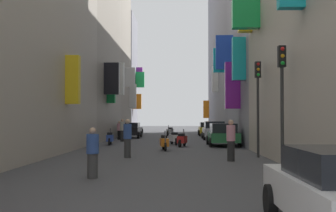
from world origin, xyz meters
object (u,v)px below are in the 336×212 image
pedestrian_far_away (119,130)px  traffic_light_far_corner (282,86)px  scooter_silver (170,131)px  pedestrian_crossing (128,138)px  pedestrian_near_right (231,140)px  parked_car_silver (214,130)px  scooter_orange (164,142)px  parked_car_yellow (207,129)px  scooter_blue (110,138)px  parked_car_black (130,130)px  scooter_red (182,140)px  scooter_white (174,138)px  scooter_black (140,131)px  parked_car_green (223,134)px  pedestrian_near_left (93,153)px  traffic_light_near_corner (258,92)px  pedestrian_mid_street (122,130)px

pedestrian_far_away → traffic_light_far_corner: bearing=-68.3°
scooter_silver → pedestrian_crossing: size_ratio=1.02×
pedestrian_crossing → pedestrian_near_right: 4.83m
traffic_light_far_corner → pedestrian_far_away: bearing=111.7°
parked_car_silver → scooter_orange: size_ratio=2.34×
scooter_orange → pedestrian_far_away: (-4.25, 12.38, 0.32)m
parked_car_yellow → scooter_orange: parked_car_yellow is taller
parked_car_silver → scooter_blue: 11.08m
parked_car_black → parked_car_silver: parked_car_silver is taller
scooter_silver → parked_car_silver: bearing=-64.2°
scooter_red → scooter_white: bearing=103.9°
scooter_red → pedestrian_crossing: size_ratio=0.97×
parked_car_yellow → scooter_black: bearing=167.8°
parked_car_green → scooter_blue: (-7.64, 1.03, -0.31)m
scooter_blue → scooter_white: 4.40m
parked_car_silver → traffic_light_far_corner: size_ratio=0.97×
scooter_red → pedestrian_near_right: size_ratio=0.98×
pedestrian_near_left → parked_car_yellow: bearing=80.5°
parked_car_green → traffic_light_far_corner: 13.92m
pedestrian_crossing → scooter_red: bearing=72.0°
scooter_silver → scooter_orange: bearing=-89.6°
parked_car_green → pedestrian_near_right: bearing=-93.7°
scooter_orange → traffic_light_near_corner: bearing=-43.4°
scooter_red → pedestrian_far_away: 10.58m
parked_car_green → pedestrian_near_left: (-5.50, -15.93, -0.01)m
traffic_light_near_corner → parked_car_silver: bearing=92.4°
parked_car_silver → scooter_red: size_ratio=2.45×
scooter_orange → pedestrian_near_left: (-1.78, -11.73, 0.30)m
parked_car_black → scooter_white: 11.42m
scooter_red → pedestrian_far_away: size_ratio=1.10×
parked_car_silver → pedestrian_near_right: bearing=-92.3°
parked_car_yellow → pedestrian_near_left: pedestrian_near_left is taller
scooter_silver → scooter_blue: bearing=-103.1°
scooter_black → traffic_light_far_corner: size_ratio=0.42×
scooter_black → parked_car_green: bearing=-68.8°
pedestrian_near_left → pedestrian_crossing: bearing=88.1°
parked_car_yellow → traffic_light_far_corner: traffic_light_far_corner is taller
scooter_blue → scooter_red: 5.34m
scooter_black → scooter_orange: bearing=-81.4°
parked_car_green → pedestrian_near_left: pedestrian_near_left is taller
scooter_black → scooter_white: bearing=-77.2°
scooter_black → pedestrian_crossing: pedestrian_crossing is taller
scooter_black → scooter_red: 19.93m
pedestrian_crossing → pedestrian_mid_street: bearing=98.3°
parked_car_black → pedestrian_far_away: pedestrian_far_away is taller
parked_car_black → pedestrian_near_left: (1.94, -27.80, 0.02)m
parked_car_silver → pedestrian_mid_street: pedestrian_mid_street is taller
pedestrian_far_away → parked_car_yellow: bearing=47.5°
scooter_orange → scooter_red: bearing=72.3°
scooter_orange → scooter_silver: same height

